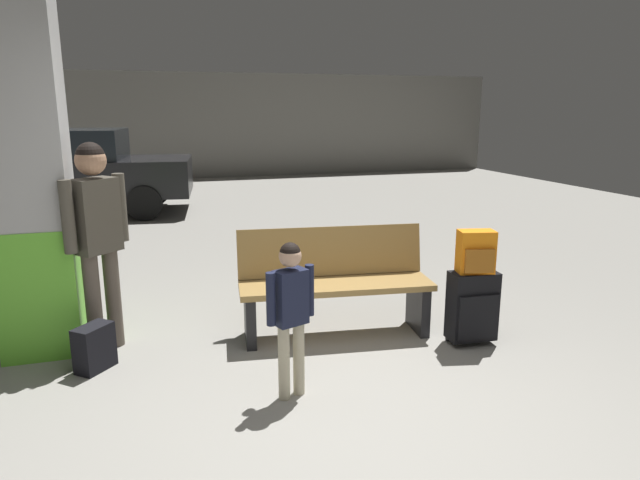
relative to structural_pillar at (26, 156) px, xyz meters
name	(u,v)px	position (x,y,z in m)	size (l,w,h in m)	color
ground_plane	(241,264)	(1.92, 2.21, -1.58)	(18.00, 18.00, 0.10)	gray
garage_back_wall	(185,126)	(1.92, 11.07, -0.13)	(18.00, 0.12, 2.80)	slate
structural_pillar	(26,156)	(0.00, 0.00, 0.00)	(0.57, 0.57, 3.09)	#66C633
bench	(334,283)	(2.30, -0.37, -1.09)	(1.65, 0.72, 0.89)	#9E7A42
suitcase	(473,306)	(3.28, -0.93, -1.21)	(0.39, 0.25, 0.60)	black
backpack_bright	(476,252)	(3.28, -0.93, -0.76)	(0.31, 0.24, 0.34)	orange
child	(290,304)	(1.67, -1.33, -0.88)	(0.34, 0.20, 1.06)	beige
adult	(97,225)	(0.45, -0.16, -0.52)	(0.44, 0.40, 1.64)	brown
backpack_dark_floor	(94,348)	(0.39, -0.52, -1.36)	(0.31, 0.32, 0.34)	black
parked_car_far	(70,170)	(-0.44, 6.23, -0.73)	(4.28, 2.20, 1.51)	black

